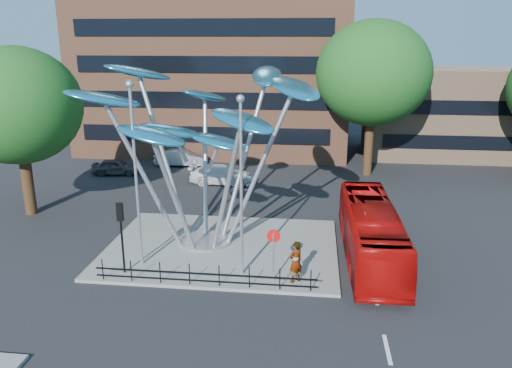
# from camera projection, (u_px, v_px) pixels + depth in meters

# --- Properties ---
(ground) EXTENTS (120.00, 120.00, 0.00)m
(ground) POSITION_uv_depth(u_px,v_px,m) (220.00, 309.00, 20.53)
(ground) COLOR black
(ground) RESTS_ON ground
(traffic_island) EXTENTS (12.00, 9.00, 0.15)m
(traffic_island) POSITION_uv_depth(u_px,v_px,m) (222.00, 248.00, 26.33)
(traffic_island) COLOR slate
(traffic_island) RESTS_ON ground
(low_building_near) EXTENTS (15.00, 8.00, 8.00)m
(low_building_near) POSITION_uv_depth(u_px,v_px,m) (449.00, 113.00, 46.15)
(low_building_near) COLOR #A58061
(low_building_near) RESTS_ON ground
(tree_right) EXTENTS (8.80, 8.80, 12.11)m
(tree_right) POSITION_uv_depth(u_px,v_px,m) (373.00, 73.00, 38.28)
(tree_right) COLOR black
(tree_right) RESTS_ON ground
(tree_left) EXTENTS (7.60, 7.60, 10.32)m
(tree_left) POSITION_uv_depth(u_px,v_px,m) (17.00, 106.00, 29.68)
(tree_left) COLOR black
(tree_left) RESTS_ON ground
(leaf_sculpture) EXTENTS (12.72, 9.54, 9.51)m
(leaf_sculpture) POSITION_uv_depth(u_px,v_px,m) (201.00, 117.00, 25.16)
(leaf_sculpture) COLOR #9EA0A5
(leaf_sculpture) RESTS_ON traffic_island
(street_lamp_left) EXTENTS (0.36, 0.36, 8.80)m
(street_lamp_left) POSITION_uv_depth(u_px,v_px,m) (135.00, 160.00, 22.84)
(street_lamp_left) COLOR #9EA0A5
(street_lamp_left) RESTS_ON traffic_island
(street_lamp_right) EXTENTS (0.36, 0.36, 8.30)m
(street_lamp_right) POSITION_uv_depth(u_px,v_px,m) (241.00, 171.00, 21.88)
(street_lamp_right) COLOR #9EA0A5
(street_lamp_right) RESTS_ON traffic_island
(traffic_light_island) EXTENTS (0.28, 0.18, 3.42)m
(traffic_light_island) POSITION_uv_depth(u_px,v_px,m) (121.00, 223.00, 22.72)
(traffic_light_island) COLOR black
(traffic_light_island) RESTS_ON traffic_island
(no_entry_sign_island) EXTENTS (0.60, 0.10, 2.45)m
(no_entry_sign_island) POSITION_uv_depth(u_px,v_px,m) (273.00, 246.00, 22.18)
(no_entry_sign_island) COLOR #9EA0A5
(no_entry_sign_island) RESTS_ON traffic_island
(pedestrian_railing_front) EXTENTS (10.00, 0.06, 1.00)m
(pedestrian_railing_front) POSITION_uv_depth(u_px,v_px,m) (204.00, 277.00, 22.10)
(pedestrian_railing_front) COLOR black
(pedestrian_railing_front) RESTS_ON traffic_island
(red_bus) EXTENTS (2.62, 10.29, 2.85)m
(red_bus) POSITION_uv_depth(u_px,v_px,m) (371.00, 232.00, 24.83)
(red_bus) COLOR #A90907
(red_bus) RESTS_ON ground
(pedestrian) EXTENTS (0.84, 0.83, 1.96)m
(pedestrian) POSITION_uv_depth(u_px,v_px,m) (296.00, 262.00, 22.25)
(pedestrian) COLOR gray
(pedestrian) RESTS_ON traffic_island
(parked_car_left) EXTENTS (3.94, 1.94, 1.29)m
(parked_car_left) POSITION_uv_depth(u_px,v_px,m) (116.00, 167.00, 40.30)
(parked_car_left) COLOR #3D3E44
(parked_car_left) RESTS_ON ground
(parked_car_mid) EXTENTS (4.57, 1.84, 1.48)m
(parked_car_mid) POSITION_uv_depth(u_px,v_px,m) (181.00, 158.00, 43.01)
(parked_car_mid) COLOR #B5B8BE
(parked_car_mid) RESTS_ON ground
(parked_car_right) EXTENTS (4.91, 2.05, 1.42)m
(parked_car_right) POSITION_uv_depth(u_px,v_px,m) (222.00, 175.00, 37.82)
(parked_car_right) COLOR white
(parked_car_right) RESTS_ON ground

